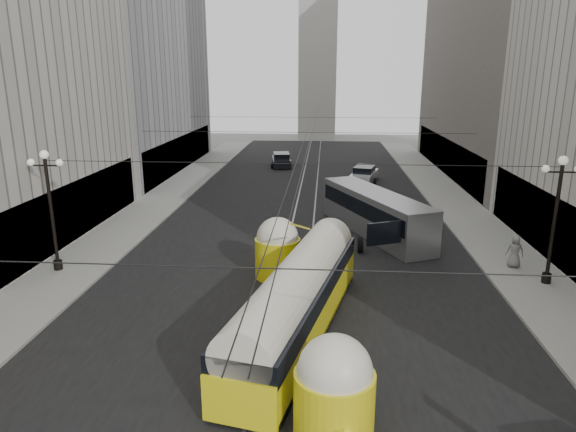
# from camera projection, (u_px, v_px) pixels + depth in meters

# --- Properties ---
(road) EXTENTS (20.00, 85.00, 0.02)m
(road) POSITION_uv_depth(u_px,v_px,m) (305.00, 208.00, 40.46)
(road) COLOR black
(road) RESTS_ON ground
(sidewalk_left) EXTENTS (4.00, 72.00, 0.15)m
(sidewalk_left) POSITION_uv_depth(u_px,v_px,m) (169.00, 195.00, 44.64)
(sidewalk_left) COLOR gray
(sidewalk_left) RESTS_ON ground
(sidewalk_right) EXTENTS (4.00, 72.00, 0.15)m
(sidewalk_right) POSITION_uv_depth(u_px,v_px,m) (450.00, 199.00, 42.96)
(sidewalk_right) COLOR gray
(sidewalk_right) RESTS_ON ground
(rail_left) EXTENTS (0.12, 85.00, 0.04)m
(rail_left) POSITION_uv_depth(u_px,v_px,m) (296.00, 208.00, 40.51)
(rail_left) COLOR gray
(rail_left) RESTS_ON ground
(rail_right) EXTENTS (0.12, 85.00, 0.04)m
(rail_right) POSITION_uv_depth(u_px,v_px,m) (315.00, 208.00, 40.40)
(rail_right) COLOR gray
(rail_right) RESTS_ON ground
(building_left_far) EXTENTS (12.60, 28.60, 28.60)m
(building_left_far) POSITION_uv_depth(u_px,v_px,m) (119.00, 33.00, 52.95)
(building_left_far) COLOR #999999
(building_left_far) RESTS_ON ground
(building_right_far) EXTENTS (12.60, 32.60, 32.60)m
(building_right_far) POSITION_uv_depth(u_px,v_px,m) (520.00, 9.00, 49.62)
(building_right_far) COLOR #514C47
(building_right_far) RESTS_ON ground
(distant_tower) EXTENTS (6.00, 6.00, 31.36)m
(distant_tower) POSITION_uv_depth(u_px,v_px,m) (318.00, 44.00, 82.14)
(distant_tower) COLOR #B2AFA8
(distant_tower) RESTS_ON ground
(lamppost_left_mid) EXTENTS (1.86, 0.44, 6.37)m
(lamppost_left_mid) POSITION_uv_depth(u_px,v_px,m) (50.00, 204.00, 26.40)
(lamppost_left_mid) COLOR black
(lamppost_left_mid) RESTS_ON sidewalk_left
(lamppost_right_mid) EXTENTS (1.86, 0.44, 6.37)m
(lamppost_right_mid) POSITION_uv_depth(u_px,v_px,m) (556.00, 213.00, 24.64)
(lamppost_right_mid) COLOR black
(lamppost_right_mid) RESTS_ON sidewalk_right
(catenary) EXTENTS (25.00, 72.00, 0.23)m
(catenary) POSITION_uv_depth(u_px,v_px,m) (307.00, 135.00, 37.91)
(catenary) COLOR black
(catenary) RESTS_ON ground
(streetcar) EXTENTS (5.08, 14.55, 3.24)m
(streetcar) POSITION_uv_depth(u_px,v_px,m) (298.00, 298.00, 20.46)
(streetcar) COLOR yellow
(streetcar) RESTS_ON ground
(city_bus) EXTENTS (6.66, 11.50, 2.82)m
(city_bus) POSITION_uv_depth(u_px,v_px,m) (375.00, 211.00, 33.51)
(city_bus) COLOR gray
(city_bus) RESTS_ON ground
(sedan_white_far) EXTENTS (3.19, 5.23, 1.54)m
(sedan_white_far) POSITION_uv_depth(u_px,v_px,m) (364.00, 175.00, 50.31)
(sedan_white_far) COLOR white
(sedan_white_far) RESTS_ON ground
(sedan_dark_far) EXTENTS (2.63, 5.10, 1.54)m
(sedan_dark_far) POSITION_uv_depth(u_px,v_px,m) (281.00, 160.00, 58.79)
(sedan_dark_far) COLOR black
(sedan_dark_far) RESTS_ON ground
(pedestrian_sidewalk_right) EXTENTS (0.99, 0.75, 1.80)m
(pedestrian_sidewalk_right) POSITION_uv_depth(u_px,v_px,m) (515.00, 251.00, 27.45)
(pedestrian_sidewalk_right) COLOR slate
(pedestrian_sidewalk_right) RESTS_ON sidewalk_right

